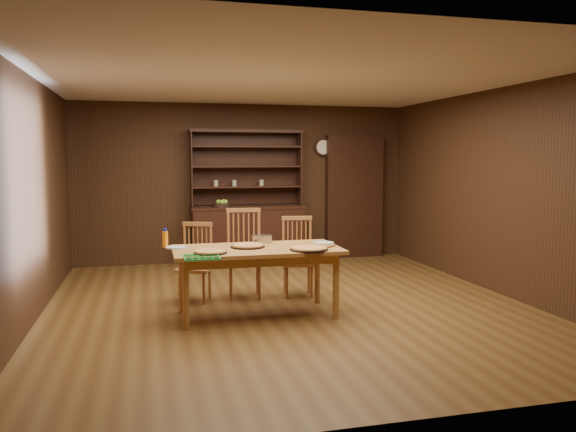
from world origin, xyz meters
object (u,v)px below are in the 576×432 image
object	(u,v)px
juice_bottle	(165,239)
chair_left	(196,259)
china_hutch	(247,227)
chair_center	(244,250)
dining_table	(257,256)
chair_right	(298,254)

from	to	relation	value
juice_bottle	chair_left	bearing A→B (deg)	56.41
china_hutch	juice_bottle	bearing A→B (deg)	-116.57
chair_left	chair_center	distance (m)	0.61
dining_table	chair_left	bearing A→B (deg)	125.27
dining_table	chair_left	world-z (taller)	chair_left
dining_table	chair_right	bearing A→B (deg)	50.31
china_hutch	chair_right	size ratio (longest dim) A/B	2.20
dining_table	juice_bottle	distance (m)	1.02
china_hutch	chair_left	world-z (taller)	china_hutch
china_hutch	dining_table	xyz separation A→B (m)	(-0.43, -3.06, 0.07)
chair_left	chair_center	world-z (taller)	chair_center
chair_left	chair_right	bearing A→B (deg)	19.90
chair_center	juice_bottle	xyz separation A→B (m)	(-0.97, -0.62, 0.27)
china_hutch	chair_left	size ratio (longest dim) A/B	2.30
juice_bottle	chair_center	bearing A→B (deg)	32.57
china_hutch	juice_bottle	xyz separation A→B (m)	(-1.40, -2.79, 0.25)
chair_center	chair_right	distance (m)	0.68
china_hutch	chair_center	world-z (taller)	china_hutch
chair_left	chair_right	distance (m)	1.27
dining_table	juice_bottle	bearing A→B (deg)	164.27
chair_center	chair_left	bearing A→B (deg)	-166.93
china_hutch	dining_table	world-z (taller)	china_hutch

